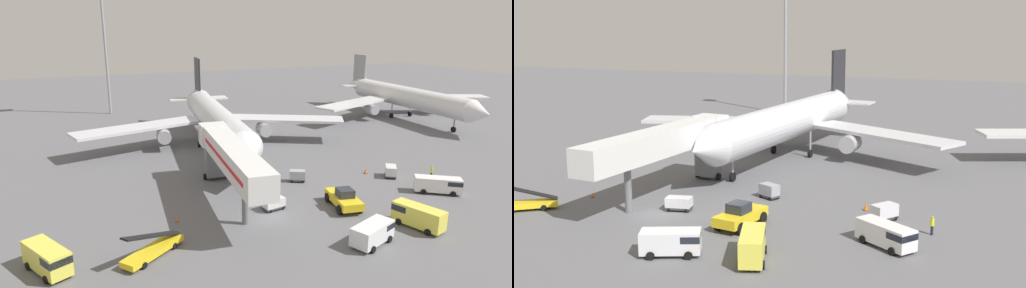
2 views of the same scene
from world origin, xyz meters
The scene contains 15 objects.
ground_plane centered at (0.00, 0.00, 0.00)m, with size 300.00×300.00×0.00m, color slate.
airplane_at_gate centered at (3.99, 29.48, 4.92)m, with size 46.15×46.72×13.65m.
jet_bridge centered at (-1.87, 6.16, 5.66)m, with size 5.52×23.33×7.43m.
pushback_tug centered at (9.38, -0.75, 1.09)m, with size 3.57×6.00×2.33m.
belt_loader_truck centered at (-12.67, -3.42, 0.76)m, with size 6.29×5.35×3.19m.
service_van_far_center centered at (22.73, -1.55, 1.16)m, with size 5.53×4.69×2.01m.
service_van_mid_right centered at (7.06, -9.13, 1.17)m, with size 5.19×3.67×2.04m.
service_van_outer_left centered at (13.43, -7.95, 1.31)m, with size 3.34×5.57×2.31m.
baggage_cart_rear_right centered at (8.59, 8.95, 0.85)m, with size 2.36×2.03×1.54m.
baggage_cart_far_right centered at (21.24, 5.65, 0.85)m, with size 2.53×2.75×1.55m.
baggage_cart_outer_right centered at (1.78, 1.85, 0.76)m, with size 2.68×1.80×1.36m.
ground_crew_worker_foreground centered at (25.88, 2.96, 0.92)m, with size 0.41×0.41×1.74m.
safety_cone_alpha centered at (-9.02, 2.93, 0.26)m, with size 0.35×0.35×0.53m.
safety_cone_bravo centered at (18.98, 8.19, 0.37)m, with size 0.50×0.50×0.76m.
apron_light_mast centered at (-9.46, 66.90, 19.75)m, with size 2.40×2.40×29.02m.
Camera 2 is at (31.10, -52.11, 18.56)m, focal length 45.25 mm.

